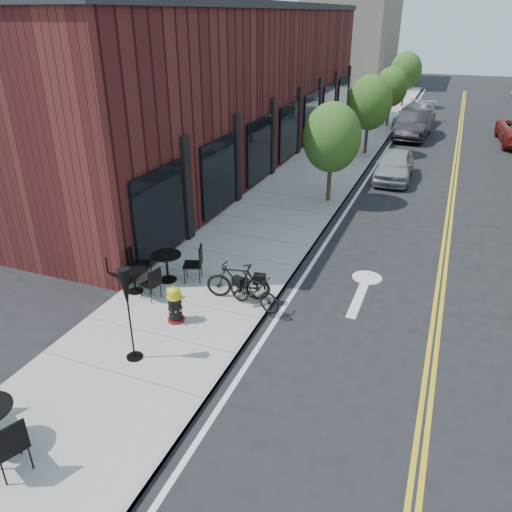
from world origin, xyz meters
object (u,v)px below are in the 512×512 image
at_px(bistro_set_c, 167,263).
at_px(parked_car_a, 394,165).
at_px(bistro_set_b, 134,277).
at_px(patio_umbrella, 127,295).
at_px(bicycle_left, 238,281).
at_px(parked_car_b, 414,124).
at_px(bicycle_right, 254,291).
at_px(fire_hydrant, 175,305).
at_px(parked_car_c, 415,116).

distance_m(bistro_set_c, parked_car_a, 13.07).
xyz_separation_m(bistro_set_b, patio_umbrella, (1.60, -2.43, 1.11)).
bearing_deg(bicycle_left, parked_car_b, 162.51).
height_order(bicycle_right, parked_car_b, parked_car_b).
relative_size(fire_hydrant, bistro_set_c, 0.48).
bearing_deg(fire_hydrant, patio_umbrella, -82.39).
relative_size(bicycle_left, bistro_set_c, 0.85).
relative_size(bistro_set_b, patio_umbrella, 0.78).
relative_size(bicycle_left, bistro_set_b, 1.00).
relative_size(patio_umbrella, parked_car_b, 0.44).
bearing_deg(bicycle_right, parked_car_b, 11.55).
bearing_deg(bistro_set_c, bicycle_left, -24.60).
bearing_deg(patio_umbrella, parked_car_b, 82.32).
distance_m(bicycle_left, parked_car_c, 24.95).
bearing_deg(parked_car_b, patio_umbrella, -94.74).
bearing_deg(parked_car_b, fire_hydrant, -94.99).
relative_size(bicycle_left, parked_car_b, 0.34).
bearing_deg(bistro_set_b, bicycle_left, 27.94).
relative_size(parked_car_a, parked_car_b, 0.79).
relative_size(patio_umbrella, parked_car_a, 0.56).
distance_m(bicycle_left, patio_umbrella, 3.48).
relative_size(bicycle_right, parked_car_a, 0.40).
bearing_deg(patio_umbrella, parked_car_c, 83.69).
height_order(bicycle_right, bistro_set_b, bicycle_right).
xyz_separation_m(bicycle_left, parked_car_b, (2.22, 21.53, 0.19)).
height_order(bistro_set_b, bistro_set_c, bistro_set_c).
distance_m(fire_hydrant, parked_car_a, 14.35).
bearing_deg(bistro_set_c, parked_car_a, 49.57).
height_order(bistro_set_c, patio_umbrella, patio_umbrella).
bearing_deg(bicycle_right, fire_hydrant, 145.47).
distance_m(fire_hydrant, parked_car_b, 23.28).
height_order(bistro_set_b, parked_car_a, parked_car_a).
distance_m(bistro_set_c, parked_car_c, 25.06).
xyz_separation_m(bicycle_right, bistro_set_b, (-3.24, -0.43, -0.02)).
xyz_separation_m(bicycle_right, parked_car_b, (1.68, 21.80, 0.23)).
xyz_separation_m(bicycle_left, patio_umbrella, (-1.10, -3.13, 1.05)).
xyz_separation_m(bistro_set_c, patio_umbrella, (1.11, -3.29, 1.03)).
bearing_deg(bistro_set_c, fire_hydrant, -74.43).
bearing_deg(bistro_set_b, fire_hydrant, -12.43).
distance_m(bistro_set_c, parked_car_b, 21.82).
height_order(bicycle_left, patio_umbrella, patio_umbrella).
xyz_separation_m(bicycle_left, bistro_set_c, (-2.21, 0.17, 0.02)).
relative_size(bicycle_right, bistro_set_c, 0.79).
xyz_separation_m(fire_hydrant, bicycle_left, (0.99, 1.53, 0.05)).
distance_m(bicycle_right, parked_car_a, 12.82).
height_order(fire_hydrant, bicycle_left, bicycle_left).
bearing_deg(parked_car_a, bicycle_right, -99.56).
relative_size(fire_hydrant, bistro_set_b, 0.57).
distance_m(bicycle_right, parked_car_c, 25.18).
height_order(patio_umbrella, parked_car_a, patio_umbrella).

